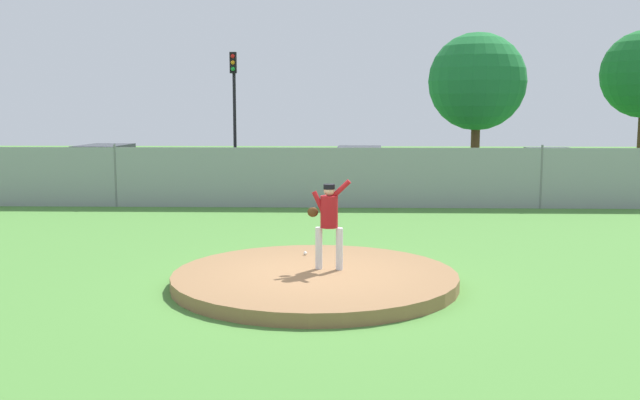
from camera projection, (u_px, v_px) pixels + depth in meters
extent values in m
plane|color=#4C8438|center=(323.00, 229.00, 18.80)|extent=(80.00, 80.00, 0.00)
cube|color=#2B2B2D|center=(329.00, 191.00, 27.22)|extent=(44.00, 7.00, 0.01)
cylinder|color=olive|center=(315.00, 279.00, 12.84)|extent=(5.16, 5.16, 0.23)
cylinder|color=silver|center=(319.00, 248.00, 13.05)|extent=(0.13, 0.13, 0.78)
cylinder|color=silver|center=(339.00, 249.00, 12.98)|extent=(0.13, 0.13, 0.78)
cylinder|color=maroon|center=(329.00, 212.00, 12.93)|extent=(0.32, 0.32, 0.59)
cylinder|color=maroon|center=(339.00, 191.00, 12.87)|extent=(0.44, 0.15, 0.43)
cylinder|color=maroon|center=(319.00, 203.00, 12.91)|extent=(0.29, 0.13, 0.46)
ellipsoid|color=#4C2D14|center=(313.00, 212.00, 12.99)|extent=(0.20, 0.12, 0.18)
sphere|color=tan|center=(329.00, 190.00, 12.88)|extent=(0.20, 0.20, 0.20)
cylinder|color=black|center=(329.00, 187.00, 12.87)|extent=(0.21, 0.21, 0.09)
sphere|color=white|center=(305.00, 253.00, 14.33)|extent=(0.07, 0.07, 0.07)
cube|color=gray|center=(326.00, 178.00, 22.64)|extent=(34.06, 0.03, 1.93)
cylinder|color=slate|center=(116.00, 176.00, 22.83)|extent=(0.07, 0.07, 2.03)
cylinder|color=slate|center=(541.00, 177.00, 22.43)|extent=(0.07, 0.07, 2.03)
cube|color=silver|center=(554.00, 175.00, 26.87)|extent=(1.96, 4.35, 0.69)
cube|color=black|center=(555.00, 157.00, 26.78)|extent=(1.76, 2.41, 0.63)
cylinder|color=black|center=(543.00, 180.00, 28.24)|extent=(1.92, 0.69, 0.64)
cylinder|color=black|center=(565.00, 188.00, 25.59)|extent=(1.92, 0.69, 0.64)
cube|color=maroon|center=(359.00, 174.00, 26.94)|extent=(2.00, 4.30, 0.75)
cube|color=black|center=(359.00, 155.00, 26.85)|extent=(1.76, 2.40, 0.64)
cylinder|color=black|center=(360.00, 180.00, 28.29)|extent=(1.89, 0.73, 0.64)
cylinder|color=black|center=(358.00, 187.00, 25.70)|extent=(1.89, 0.73, 0.64)
cube|color=slate|center=(105.00, 173.00, 27.12)|extent=(2.01, 4.73, 0.74)
cube|color=black|center=(104.00, 154.00, 27.03)|extent=(1.75, 2.64, 0.72)
cylinder|color=black|center=(119.00, 179.00, 28.59)|extent=(1.84, 0.74, 0.64)
cylinder|color=black|center=(90.00, 187.00, 25.75)|extent=(1.84, 0.74, 0.64)
cone|color=orange|center=(456.00, 181.00, 28.23)|extent=(0.32, 0.32, 0.55)
cube|color=black|center=(456.00, 187.00, 28.26)|extent=(0.40, 0.40, 0.03)
cylinder|color=black|center=(235.00, 117.00, 31.01)|extent=(0.14, 0.14, 5.56)
cube|color=black|center=(233.00, 63.00, 30.53)|extent=(0.28, 0.24, 0.90)
sphere|color=red|center=(233.00, 56.00, 30.38)|extent=(0.18, 0.18, 0.18)
sphere|color=orange|center=(233.00, 62.00, 30.41)|extent=(0.18, 0.18, 0.18)
sphere|color=green|center=(233.00, 69.00, 30.45)|extent=(0.18, 0.18, 0.18)
cylinder|color=#4C331E|center=(475.00, 145.00, 34.46)|extent=(0.43, 0.43, 2.79)
sphere|color=#1C7131|center=(477.00, 82.00, 34.07)|extent=(4.69, 4.69, 4.69)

